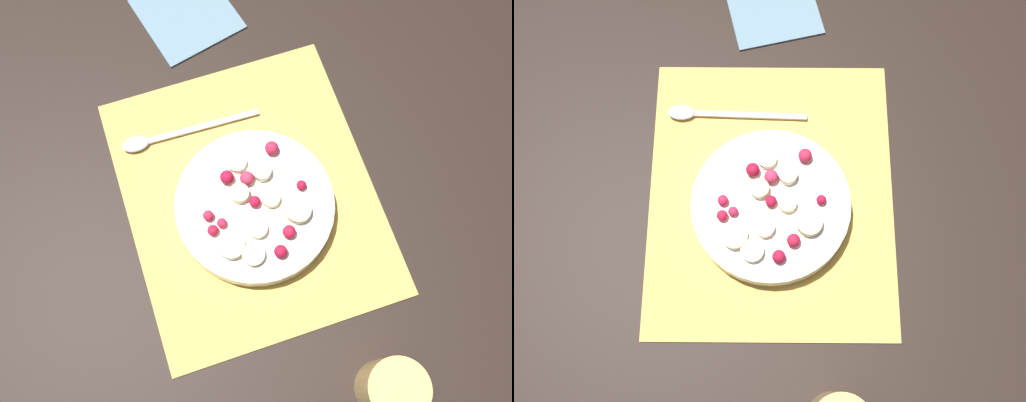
% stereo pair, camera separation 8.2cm
% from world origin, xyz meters
% --- Properties ---
extents(ground_plane, '(3.00, 3.00, 0.00)m').
position_xyz_m(ground_plane, '(0.00, 0.00, 0.00)').
color(ground_plane, black).
extents(placemat, '(0.44, 0.37, 0.01)m').
position_xyz_m(placemat, '(0.00, 0.00, 0.00)').
color(placemat, '#E0B251').
rests_on(placemat, ground_plane).
extents(fruit_bowl, '(0.23, 0.23, 0.05)m').
position_xyz_m(fruit_bowl, '(0.02, 0.00, 0.03)').
color(fruit_bowl, white).
rests_on(fruit_bowl, placemat).
extents(spoon, '(0.03, 0.22, 0.01)m').
position_xyz_m(spoon, '(-0.13, -0.10, 0.01)').
color(spoon, '#B2B2B7').
rests_on(spoon, placemat).
extents(drinking_glass, '(0.08, 0.08, 0.10)m').
position_xyz_m(drinking_glass, '(0.32, 0.09, 0.05)').
color(drinking_glass, '#F4CC66').
rests_on(drinking_glass, ground_plane).
extents(napkin, '(0.18, 0.18, 0.01)m').
position_xyz_m(napkin, '(-0.34, -0.00, 0.00)').
color(napkin, slate).
rests_on(napkin, ground_plane).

